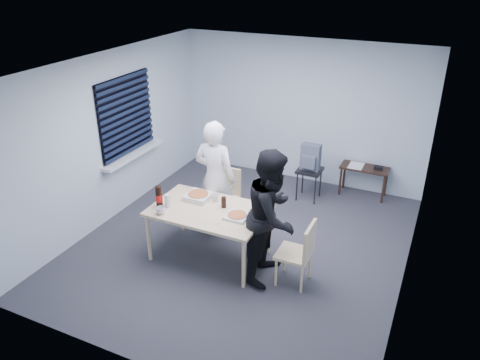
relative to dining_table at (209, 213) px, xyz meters
The scene contains 19 objects.
room 2.23m from the dining_table, 155.08° to the left, with size 5.00×5.00×5.00m.
dining_table is the anchor object (origin of this frame).
chair_far 1.01m from the dining_table, 103.37° to the left, with size 0.42×0.42×0.89m.
chair_right 1.34m from the dining_table, ahead, with size 0.42×0.42×0.89m.
person_white 0.71m from the dining_table, 109.85° to the left, with size 0.65×0.42×1.77m, color white.
person_black 0.94m from the dining_table, ahead, with size 0.86×0.47×1.77m, color black.
side_table 3.18m from the dining_table, 60.61° to the left, with size 0.81×0.36×0.54m.
stool 2.38m from the dining_table, 72.00° to the left, with size 0.40×0.40×0.56m.
backpack 2.35m from the dining_table, 71.89° to the left, with size 0.32×0.24×0.45m.
pizza_box_a 0.36m from the dining_table, 142.98° to the left, with size 0.33×0.33×0.08m.
pizza_box_b 0.44m from the dining_table, ahead, with size 0.30×0.30×0.04m.
mug_a 0.65m from the dining_table, 144.20° to the right, with size 0.12×0.12×0.10m, color silver.
mug_b 0.27m from the dining_table, 96.06° to the left, with size 0.10×0.10×0.09m, color silver.
cola_glass 0.25m from the dining_table, 41.32° to the left, with size 0.07×0.07×0.15m, color black.
soda_bottle 0.71m from the dining_table, 162.02° to the right, with size 0.10×0.10×0.30m.
plastic_cups 0.58m from the dining_table, 162.83° to the right, with size 0.08×0.08×0.18m, color silver.
rubber_band 0.41m from the dining_table, 45.73° to the right, with size 0.05×0.05×0.00m, color red.
papers 3.09m from the dining_table, 62.91° to the left, with size 0.24×0.33×0.01m, color white.
black_box 3.29m from the dining_table, 57.25° to the left, with size 0.13×0.10×0.06m, color black.
Camera 1 is at (2.40, -5.28, 3.84)m, focal length 35.00 mm.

